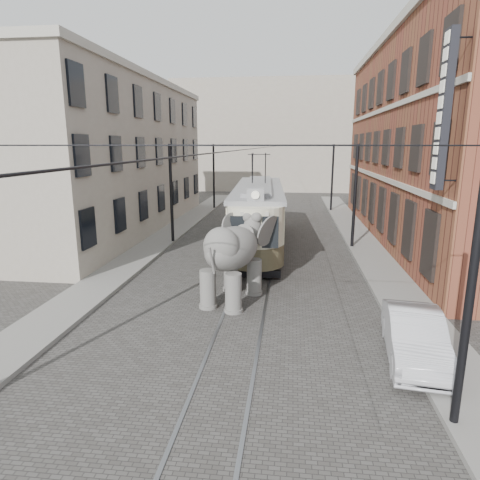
# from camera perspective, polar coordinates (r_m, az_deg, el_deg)

# --- Properties ---
(ground) EXTENTS (120.00, 120.00, 0.00)m
(ground) POSITION_cam_1_polar(r_m,az_deg,el_deg) (19.40, 2.01, -4.99)
(ground) COLOR #43413E
(tram_rails) EXTENTS (1.54, 80.00, 0.02)m
(tram_rails) POSITION_cam_1_polar(r_m,az_deg,el_deg) (19.40, 2.01, -4.95)
(tram_rails) COLOR slate
(tram_rails) RESTS_ON ground
(sidewalk_right) EXTENTS (2.00, 60.00, 0.15)m
(sidewalk_right) POSITION_cam_1_polar(r_m,az_deg,el_deg) (19.82, 19.64, -5.15)
(sidewalk_right) COLOR slate
(sidewalk_right) RESTS_ON ground
(sidewalk_left) EXTENTS (2.00, 60.00, 0.15)m
(sidewalk_left) POSITION_cam_1_polar(r_m,az_deg,el_deg) (20.94, -16.04, -3.93)
(sidewalk_left) COLOR slate
(sidewalk_left) RESTS_ON ground
(brick_building) EXTENTS (8.00, 26.00, 12.00)m
(brick_building) POSITION_cam_1_polar(r_m,az_deg,el_deg) (28.97, 26.58, 11.67)
(brick_building) COLOR brown
(brick_building) RESTS_ON ground
(stucco_building) EXTENTS (7.00, 24.00, 10.00)m
(stucco_building) POSITION_cam_1_polar(r_m,az_deg,el_deg) (31.07, -17.17, 10.59)
(stucco_building) COLOR gray
(stucco_building) RESTS_ON ground
(distant_block) EXTENTS (28.00, 10.00, 14.00)m
(distant_block) POSITION_cam_1_polar(r_m,az_deg,el_deg) (58.43, 5.63, 13.89)
(distant_block) COLOR gray
(distant_block) RESTS_ON ground
(catenary) EXTENTS (11.00, 30.20, 6.00)m
(catenary) POSITION_cam_1_polar(r_m,az_deg,el_deg) (23.65, 2.66, 5.71)
(catenary) COLOR black
(catenary) RESTS_ON ground
(tram) EXTENTS (3.61, 13.89, 5.46)m
(tram) POSITION_cam_1_polar(r_m,az_deg,el_deg) (25.00, 2.55, 5.47)
(tram) COLOR beige
(tram) RESTS_ON ground
(elephant) EXTENTS (4.29, 5.90, 3.24)m
(elephant) POSITION_cam_1_polar(r_m,az_deg,el_deg) (16.02, -1.10, -2.81)
(elephant) COLOR #625F5B
(elephant) RESTS_ON ground
(parked_car) EXTENTS (1.95, 4.33, 1.38)m
(parked_car) POSITION_cam_1_polar(r_m,az_deg,el_deg) (13.04, 22.76, -12.02)
(parked_car) COLOR #BAB9BE
(parked_car) RESTS_ON ground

